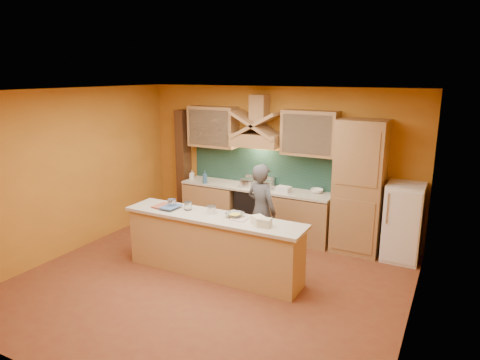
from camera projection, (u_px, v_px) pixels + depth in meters
The scene contains 36 objects.
floor at pixel (209, 283), 6.37m from camera, with size 5.50×5.00×0.01m, color brown.
ceiling at pixel (205, 91), 5.69m from camera, with size 5.50×5.00×0.01m, color white.
wall_back at pixel (276, 161), 8.18m from camera, with size 5.50×0.02×2.80m, color #BE7825.
wall_front at pixel (62, 258), 3.88m from camera, with size 5.50×0.02×2.80m, color #BE7825.
wall_left at pixel (70, 172), 7.26m from camera, with size 0.02×5.00×2.80m, color #BE7825.
wall_right at pixel (416, 223), 4.79m from camera, with size 0.02×5.00×2.80m, color #BE7825.
base_cabinet_left at pixel (213, 204), 8.72m from camera, with size 1.10×0.60×0.86m, color #A97C4D.
base_cabinet_right at pixel (302, 219), 7.86m from camera, with size 1.10×0.60×0.86m, color #A97C4D.
counter_top at pixel (255, 188), 8.18m from camera, with size 3.00×0.62×0.04m, color beige.
stove at pixel (255, 210), 8.29m from camera, with size 0.60×0.58×0.90m, color black.
backsplash at pixel (262, 167), 8.34m from camera, with size 3.00×0.03×0.70m, color #19372F.
range_hood at pixel (257, 140), 8.00m from camera, with size 0.92×0.50×0.24m, color #A97C4D.
hood_chimney at pixel (259, 108), 7.94m from camera, with size 0.30×0.30×0.50m, color #A97C4D.
upper_cabinet_left at pixel (213, 127), 8.47m from camera, with size 1.00×0.35×0.80m, color #A97C4D.
upper_cabinet_right at pixel (310, 133), 7.57m from camera, with size 1.00×0.35×0.80m, color #A97C4D.
pantry_column at pixel (359, 187), 7.24m from camera, with size 0.80×0.60×2.30m, color #A97C4D.
fridge at pixel (403, 222), 7.02m from camera, with size 0.58×0.60×1.30m, color white.
trim_column_left at pixel (184, 165), 9.03m from camera, with size 0.20×0.30×2.30m, color #472816.
island_body at pixel (213, 247), 6.56m from camera, with size 2.80×0.55×0.88m, color tan.
island_top at pixel (213, 217), 6.45m from camera, with size 2.90×0.62×0.05m, color beige.
person at pixel (261, 211), 7.12m from camera, with size 0.59×0.38×1.61m, color #4C4C51.
pot_large at pixel (247, 184), 8.19m from camera, with size 0.26×0.26×0.14m, color #B9B9C0.
pot_small at pixel (267, 186), 8.04m from camera, with size 0.20×0.20×0.14m, color silver.
soap_bottle_a at pixel (192, 175), 8.72m from camera, with size 0.09×0.09×0.20m, color beige.
soap_bottle_b at pixel (205, 177), 8.39m from camera, with size 0.10×0.10×0.26m, color #315A87.
bowl_back at pixel (317, 191), 7.75m from camera, with size 0.23×0.23×0.07m, color white.
dish_rack at pixel (284, 189), 7.84m from camera, with size 0.25×0.20×0.09m, color white.
book_lower at pixel (157, 205), 6.93m from camera, with size 0.22×0.30×0.03m, color #AE563E.
book_upper at pixel (165, 206), 6.81m from camera, with size 0.24×0.32×0.02m, color #456499.
jar_large at pixel (172, 204), 6.78m from camera, with size 0.14×0.14×0.15m, color silver.
jar_small at pixel (188, 206), 6.70m from camera, with size 0.12×0.12×0.13m, color white.
kitchen_scale at pixel (211, 210), 6.53m from camera, with size 0.12×0.12×0.10m, color white.
mixing_bowl at pixel (235, 215), 6.38m from camera, with size 0.27×0.27×0.07m, color white.
cloth at pixel (239, 219), 6.26m from camera, with size 0.23×0.17×0.02m, color beige.
grocery_bag_a at pixel (264, 223), 5.97m from camera, with size 0.18×0.15×0.12m, color beige.
grocery_bag_b at pixel (259, 220), 6.05m from camera, with size 0.20×0.16×0.12m, color beige.
Camera 1 is at (3.10, -4.93, 3.03)m, focal length 32.00 mm.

